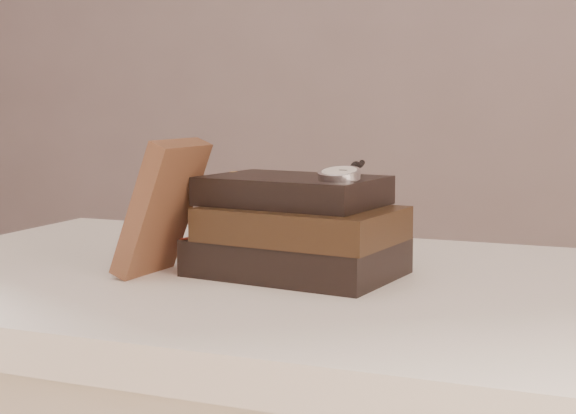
% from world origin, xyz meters
% --- Properties ---
extents(table, '(1.00, 0.60, 0.75)m').
position_xyz_m(table, '(0.00, 0.35, 0.66)').
color(table, white).
rests_on(table, ground).
extents(book_stack, '(0.24, 0.18, 0.11)m').
position_xyz_m(book_stack, '(-0.00, 0.35, 0.80)').
color(book_stack, black).
rests_on(book_stack, table).
extents(journal, '(0.08, 0.10, 0.15)m').
position_xyz_m(journal, '(-0.14, 0.29, 0.83)').
color(journal, '#46291B').
rests_on(journal, table).
extents(pocket_watch, '(0.05, 0.15, 0.02)m').
position_xyz_m(pocket_watch, '(0.05, 0.34, 0.87)').
color(pocket_watch, silver).
rests_on(pocket_watch, book_stack).
extents(eyeglasses, '(0.10, 0.12, 0.04)m').
position_xyz_m(eyeglasses, '(-0.07, 0.44, 0.81)').
color(eyeglasses, silver).
rests_on(eyeglasses, book_stack).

